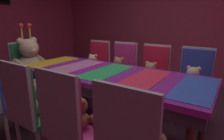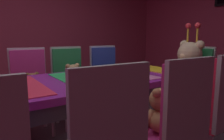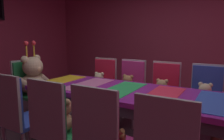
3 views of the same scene
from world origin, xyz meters
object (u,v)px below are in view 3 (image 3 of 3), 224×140
at_px(chair_right_0, 206,94).
at_px(teddy_right_2, 127,87).
at_px(chair_right_3, 103,81).
at_px(chair_left_3, 14,111).
at_px(chair_left_2, 53,122).
at_px(chair_right_1, 164,89).
at_px(throne_chair, 27,85).
at_px(teddy_right_1, 161,92).
at_px(king_teddy_bear, 34,78).
at_px(teddy_right_3, 99,83).
at_px(teddy_left_2, 65,116).
at_px(teddy_right_0, 204,97).
at_px(chair_right_2, 131,85).
at_px(chair_left_1, 100,133).
at_px(banquet_table, 122,96).
at_px(teddy_left_1, 109,129).

height_order(chair_right_0, teddy_right_2, chair_right_0).
bearing_deg(chair_right_3, chair_left_3, -0.53).
bearing_deg(chair_left_2, chair_left_3, 89.65).
bearing_deg(chair_left_2, chair_right_1, -16.78).
bearing_deg(chair_right_0, chair_right_1, -87.92).
height_order(chair_right_3, throne_chair, same).
height_order(chair_right_1, teddy_right_1, chair_right_1).
relative_size(throne_chair, king_teddy_bear, 1.20).
bearing_deg(teddy_right_2, chair_right_0, 98.19).
bearing_deg(teddy_right_3, teddy_left_2, 21.17).
bearing_deg(chair_right_0, teddy_right_2, -81.81).
distance_m(teddy_right_0, throne_chair, 2.59).
bearing_deg(teddy_right_0, chair_right_3, -94.36).
xyz_separation_m(teddy_right_1, chair_right_3, (0.14, 1.05, 0.01)).
xyz_separation_m(chair_right_2, chair_right_3, (-0.01, 0.51, 0.00)).
relative_size(teddy_left_2, teddy_right_2, 1.03).
bearing_deg(chair_left_1, chair_right_2, 16.91).
bearing_deg(chair_right_3, throne_chair, -47.45).
bearing_deg(king_teddy_bear, teddy_right_3, 42.82).
bearing_deg(chair_right_3, teddy_right_0, 85.64).
bearing_deg(banquet_table, teddy_right_2, 21.61).
relative_size(chair_left_1, king_teddy_bear, 1.20).
xyz_separation_m(banquet_table, king_teddy_bear, (-0.00, 1.52, 0.07)).
height_order(teddy_right_0, chair_right_1, chair_right_1).
xyz_separation_m(chair_right_0, chair_right_1, (-0.02, 0.55, 0.00)).
bearing_deg(teddy_right_3, teddy_right_2, 91.46).
height_order(chair_right_0, teddy_right_1, chair_right_0).
distance_m(teddy_right_1, teddy_right_3, 1.05).
bearing_deg(teddy_left_1, chair_left_3, 98.66).
relative_size(chair_left_1, teddy_left_1, 3.51).
bearing_deg(throne_chair, chair_right_2, 30.67).
distance_m(banquet_table, chair_right_0, 1.18).
bearing_deg(chair_right_0, chair_left_3, -43.50).
bearing_deg(banquet_table, chair_left_2, 163.76).
relative_size(teddy_left_2, chair_right_3, 0.35).
xyz_separation_m(chair_right_0, chair_right_2, (-0.01, 1.09, 0.00)).
height_order(teddy_left_1, teddy_right_1, teddy_right_1).
relative_size(chair_right_1, chair_right_3, 1.00).
relative_size(banquet_table, teddy_right_2, 6.83).
relative_size(chair_left_3, throne_chair, 1.00).
height_order(chair_left_1, teddy_right_1, chair_left_1).
height_order(chair_left_2, chair_right_3, same).
xyz_separation_m(chair_left_2, throne_chair, (0.86, 1.44, 0.00)).
xyz_separation_m(chair_left_1, chair_right_3, (1.66, 1.02, 0.00)).
bearing_deg(throne_chair, chair_right_1, 23.06).
distance_m(teddy_left_1, chair_right_1, 1.52).
relative_size(chair_left_2, chair_right_3, 1.00).
bearing_deg(chair_left_1, banquet_table, 15.69).
bearing_deg(teddy_left_2, throne_chair, 63.66).
height_order(chair_left_1, chair_right_0, same).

